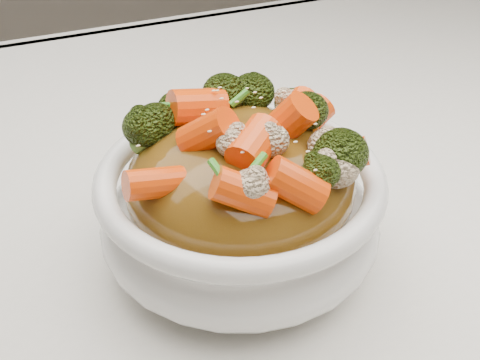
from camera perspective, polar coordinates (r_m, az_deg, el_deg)
name	(u,v)px	position (r m, az deg, el deg)	size (l,w,h in m)	color
tablecloth	(279,217)	(0.56, 3.34, -3.15)	(1.20, 0.80, 0.04)	white
bowl	(240,214)	(0.47, 0.00, -2.95)	(0.20, 0.20, 0.08)	white
sauce_base	(240,183)	(0.45, 0.00, -0.28)	(0.16, 0.16, 0.09)	brown
carrots	(240,110)	(0.42, 0.00, 5.98)	(0.16, 0.16, 0.05)	#F94908
broccoli	(240,111)	(0.42, 0.00, 5.87)	(0.16, 0.16, 0.04)	black
cauliflower	(240,114)	(0.42, 0.00, 5.66)	(0.16, 0.16, 0.03)	beige
scallions	(240,109)	(0.42, 0.00, 6.09)	(0.12, 0.12, 0.02)	#378E20
sesame_seeds	(240,109)	(0.42, 0.00, 6.09)	(0.14, 0.14, 0.01)	beige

